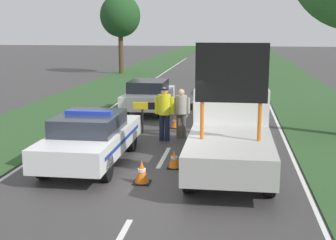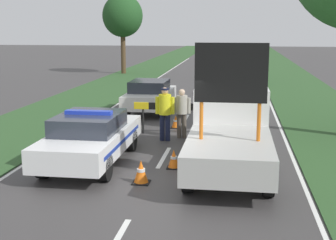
% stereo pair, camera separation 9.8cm
% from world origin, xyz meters
% --- Properties ---
extents(ground_plane, '(160.00, 160.00, 0.00)m').
position_xyz_m(ground_plane, '(0.00, 0.00, 0.00)').
color(ground_plane, '#3D3A3A').
extents(lane_markings, '(7.48, 60.83, 0.01)m').
position_xyz_m(lane_markings, '(0.00, 14.45, 0.00)').
color(lane_markings, silver).
rests_on(lane_markings, ground).
extents(grass_verge_left, '(4.02, 120.00, 0.03)m').
position_xyz_m(grass_verge_left, '(-5.80, 20.00, 0.01)').
color(grass_verge_left, '#2D5128').
rests_on(grass_verge_left, ground).
extents(grass_verge_right, '(4.02, 120.00, 0.03)m').
position_xyz_m(grass_verge_right, '(5.80, 20.00, 0.01)').
color(grass_verge_right, '#2D5128').
rests_on(grass_verge_right, ground).
extents(police_car, '(1.84, 4.75, 1.51)m').
position_xyz_m(police_car, '(-1.90, 1.34, 0.74)').
color(police_car, white).
rests_on(police_car, ground).
extents(work_truck, '(2.04, 5.39, 3.36)m').
position_xyz_m(work_truck, '(1.90, 1.65, 1.04)').
color(work_truck, white).
rests_on(work_truck, ground).
extents(road_barrier, '(3.14, 0.08, 1.12)m').
position_xyz_m(road_barrier, '(0.05, 5.14, 0.93)').
color(road_barrier, black).
rests_on(road_barrier, ground).
extents(police_officer, '(0.64, 0.41, 1.78)m').
position_xyz_m(police_officer, '(-0.28, 4.22, 1.06)').
color(police_officer, '#191E38').
rests_on(police_officer, ground).
extents(pedestrian_civilian, '(0.60, 0.38, 1.67)m').
position_xyz_m(pedestrian_civilian, '(0.22, 4.71, 0.98)').
color(pedestrian_civilian, brown).
rests_on(pedestrian_civilian, ground).
extents(traffic_cone_near_police, '(0.35, 0.35, 0.49)m').
position_xyz_m(traffic_cone_near_police, '(2.46, 4.54, 0.24)').
color(traffic_cone_near_police, black).
rests_on(traffic_cone_near_police, ground).
extents(traffic_cone_centre_front, '(0.41, 0.41, 0.57)m').
position_xyz_m(traffic_cone_centre_front, '(-0.19, -0.12, 0.28)').
color(traffic_cone_centre_front, black).
rests_on(traffic_cone_centre_front, ground).
extents(traffic_cone_near_truck, '(0.35, 0.35, 0.49)m').
position_xyz_m(traffic_cone_near_truck, '(-0.18, 6.21, 0.24)').
color(traffic_cone_near_truck, black).
rests_on(traffic_cone_near_truck, ground).
extents(traffic_cone_behind_barrier, '(0.36, 0.36, 0.51)m').
position_xyz_m(traffic_cone_behind_barrier, '(0.42, 1.21, 0.25)').
color(traffic_cone_behind_barrier, black).
rests_on(traffic_cone_behind_barrier, ground).
extents(traffic_cone_lane_edge, '(0.50, 0.50, 0.69)m').
position_xyz_m(traffic_cone_lane_edge, '(-3.20, 5.30, 0.34)').
color(traffic_cone_lane_edge, black).
rests_on(traffic_cone_lane_edge, ground).
extents(queued_car_van_white, '(1.77, 4.19, 1.40)m').
position_xyz_m(queued_car_van_white, '(-1.75, 9.42, 0.74)').
color(queued_car_van_white, silver).
rests_on(queued_car_van_white, ground).
extents(queued_car_sedan_silver, '(1.91, 4.10, 1.56)m').
position_xyz_m(queued_car_sedan_silver, '(2.11, 15.30, 0.82)').
color(queued_car_sedan_silver, '#B2B2B7').
rests_on(queued_car_sedan_silver, ground).
extents(queued_car_hatch_blue, '(1.78, 3.98, 1.50)m').
position_xyz_m(queued_car_hatch_blue, '(2.03, 21.67, 0.78)').
color(queued_car_hatch_blue, navy).
rests_on(queued_car_hatch_blue, ground).
extents(roadside_tree_near_right, '(3.16, 3.16, 6.20)m').
position_xyz_m(roadside_tree_near_right, '(-6.97, 25.83, 4.51)').
color(roadside_tree_near_right, '#4C3823').
rests_on(roadside_tree_near_right, ground).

